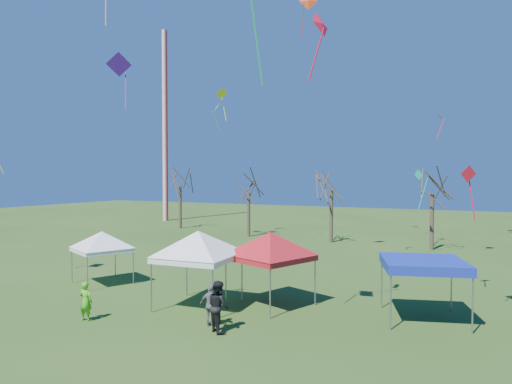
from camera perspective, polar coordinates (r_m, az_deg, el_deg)
ground at (r=18.51m, az=-6.54°, el=-16.57°), size 140.00×140.00×0.00m
radio_mast at (r=61.86m, az=-11.31°, el=8.10°), size 0.70×0.70×25.00m
tree_0 at (r=51.93m, az=-9.47°, el=2.63°), size 3.83×3.83×8.44m
tree_1 at (r=44.30m, az=-0.93°, el=1.87°), size 3.42×3.42×7.54m
tree_2 at (r=40.87m, az=9.42°, el=2.54°), size 3.71×3.71×8.18m
tree_3 at (r=38.92m, az=21.19°, el=2.14°), size 3.59×3.59×7.91m
tent_white_west at (r=26.40m, az=-18.70°, el=-5.11°), size 3.51×3.51×3.31m
tent_white_mid at (r=20.66m, az=-7.24°, el=-5.49°), size 4.49×4.49×3.97m
tent_red at (r=20.86m, az=1.80°, el=-5.66°), size 4.09×4.09×3.85m
tent_blue at (r=20.03m, az=20.19°, el=-8.48°), size 3.97×3.97×2.49m
person_dark at (r=17.81m, az=-4.72°, el=-14.04°), size 1.19×1.13×1.94m
person_green at (r=20.29m, az=-20.51°, el=-12.66°), size 0.63×0.46×1.59m
person_grey at (r=18.46m, az=-5.60°, el=-13.92°), size 1.02×0.56×1.66m
kite_1 at (r=19.02m, az=-16.74°, el=14.96°), size 1.09×1.04×2.20m
kite_13 at (r=41.76m, az=-4.94°, el=10.45°), size 1.20×1.28×2.77m
kite_2 at (r=44.43m, az=-4.35°, el=12.20°), size 1.29×1.54×3.19m
kite_11 at (r=33.14m, az=6.55°, el=22.62°), size 1.26×0.94×2.78m
kite_17 at (r=24.42m, az=25.00°, el=1.90°), size 0.80×0.72×2.71m
kite_22 at (r=35.90m, az=19.72°, el=1.89°), size 1.05×1.00×2.96m
kite_27 at (r=18.68m, az=8.13°, el=19.96°), size 0.78×1.16×2.69m
kite_19 at (r=34.86m, az=22.05°, el=8.65°), size 0.54×0.77×1.94m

